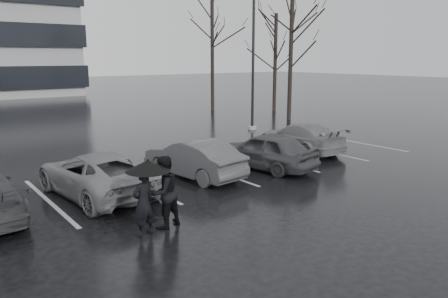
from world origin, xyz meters
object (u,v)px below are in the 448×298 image
at_px(car_east, 300,138).
at_px(tree_east, 291,56).
at_px(pedestrian_right, 164,192).
at_px(tree_ne, 275,63).
at_px(car_west_b, 96,174).
at_px(pedestrian_left, 143,203).
at_px(lamp_post, 253,59).
at_px(car_west_a, 194,158).
at_px(tree_north, 212,53).
at_px(car_main, 265,151).

relative_size(car_east, tree_east, 0.53).
distance_m(pedestrian_right, tree_ne, 23.53).
height_order(car_west_b, pedestrian_left, pedestrian_left).
height_order(lamp_post, tree_east, lamp_post).
distance_m(car_west_a, tree_east, 15.05).
bearing_deg(tree_ne, car_west_b, -147.12).
relative_size(car_west_a, car_east, 0.91).
bearing_deg(tree_ne, car_east, -129.27).
relative_size(car_west_a, lamp_post, 0.46).
distance_m(lamp_post, tree_east, 4.70).
bearing_deg(tree_north, car_main, -119.58).
height_order(car_west_b, tree_east, tree_east).
bearing_deg(tree_north, car_west_a, -127.54).
bearing_deg(tree_east, lamp_post, -160.72).
relative_size(car_main, tree_east, 0.48).
bearing_deg(lamp_post, tree_east, 19.28).
distance_m(car_main, tree_ne, 17.69).
height_order(pedestrian_right, tree_north, tree_north).
bearing_deg(tree_ne, pedestrian_right, -139.81).
distance_m(car_east, lamp_post, 6.88).
bearing_deg(pedestrian_right, tree_north, -143.62).
height_order(car_east, pedestrian_right, pedestrian_right).
relative_size(car_west_b, tree_ne, 0.65).
bearing_deg(lamp_post, car_main, -127.75).
relative_size(car_east, pedestrian_right, 2.46).
bearing_deg(lamp_post, pedestrian_left, -139.91).
distance_m(tree_east, tree_north, 7.08).
relative_size(car_east, lamp_post, 0.51).
height_order(car_west_a, pedestrian_right, pedestrian_right).
bearing_deg(car_west_b, car_west_a, 173.83).
distance_m(car_west_b, pedestrian_left, 3.50).
height_order(car_east, tree_ne, tree_ne).
height_order(car_main, tree_east, tree_east).
bearing_deg(car_east, car_west_b, 7.74).
xyz_separation_m(car_west_b, tree_north, (14.70, 14.77, 3.62)).
height_order(lamp_post, tree_ne, lamp_post).
distance_m(car_west_b, pedestrian_right, 3.34).
bearing_deg(car_main, car_west_a, -24.30).
relative_size(car_west_a, car_west_b, 0.85).
xyz_separation_m(pedestrian_left, pedestrian_right, (0.60, 0.17, 0.09)).
height_order(tree_ne, tree_north, tree_north).
relative_size(car_west_a, tree_east, 0.48).
relative_size(pedestrian_right, tree_east, 0.21).
bearing_deg(car_east, lamp_post, -107.33).
bearing_deg(pedestrian_left, car_main, -166.91).
bearing_deg(pedestrian_left, lamp_post, -151.33).
relative_size(car_east, tree_north, 0.49).
relative_size(pedestrian_left, tree_ne, 0.22).
bearing_deg(car_main, tree_ne, -146.13).
bearing_deg(tree_east, car_main, -139.18).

